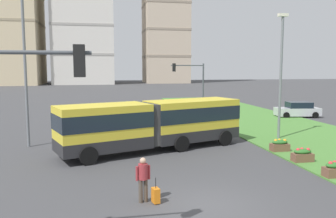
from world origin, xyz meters
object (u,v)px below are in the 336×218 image
(flower_planter_1, at_px, (302,155))
(traffic_light_far_right, at_px, (192,81))
(apartment_tower_westcentre, at_px, (83,1))
(flower_planter_0, at_px, (336,169))
(flower_planter_2, at_px, (280,145))
(pedestrian_crossing, at_px, (143,177))
(streetlight_median, at_px, (281,71))
(streetlight_left, at_px, (25,61))
(car_silver_hatch, at_px, (298,110))
(apartment_tower_centre, at_px, (165,6))
(apartment_tower_west, at_px, (8,9))
(car_white_van, at_px, (77,114))
(articulated_bus, at_px, (154,124))
(rolling_suitcase, at_px, (156,195))

(flower_planter_1, bearing_deg, traffic_light_far_right, 95.03)
(flower_planter_1, relative_size, apartment_tower_westcentre, 0.02)
(flower_planter_0, distance_m, flower_planter_1, 2.71)
(traffic_light_far_right, bearing_deg, flower_planter_2, -84.15)
(pedestrian_crossing, relative_size, streetlight_median, 0.20)
(flower_planter_1, height_order, streetlight_left, streetlight_left)
(car_silver_hatch, height_order, flower_planter_0, car_silver_hatch)
(flower_planter_0, distance_m, streetlight_median, 10.04)
(flower_planter_0, distance_m, apartment_tower_centre, 107.43)
(car_silver_hatch, xyz_separation_m, apartment_tower_west, (-46.18, 80.93, 21.49))
(flower_planter_1, distance_m, flower_planter_2, 2.44)
(car_white_van, bearing_deg, traffic_light_far_right, 1.51)
(car_white_van, bearing_deg, articulated_bus, -66.88)
(apartment_tower_westcentre, bearing_deg, apartment_tower_centre, 2.21)
(car_white_van, height_order, apartment_tower_westcentre, apartment_tower_westcentre)
(apartment_tower_westcentre, xyz_separation_m, apartment_tower_centre, (26.74, 1.03, -0.57))
(pedestrian_crossing, bearing_deg, articulated_bus, 78.57)
(apartment_tower_west, bearing_deg, pedestrian_crossing, -74.69)
(apartment_tower_west, bearing_deg, streetlight_median, -66.97)
(apartment_tower_west, distance_m, apartment_tower_centre, 48.51)
(apartment_tower_west, bearing_deg, flower_planter_0, -69.77)
(streetlight_median, relative_size, apartment_tower_west, 0.20)
(flower_planter_0, bearing_deg, rolling_suitcase, -170.80)
(flower_planter_2, bearing_deg, articulated_bus, 164.90)
(rolling_suitcase, relative_size, flower_planter_1, 0.88)
(flower_planter_0, relative_size, apartment_tower_west, 0.02)
(streetlight_median, bearing_deg, articulated_bus, -169.92)
(flower_planter_1, height_order, streetlight_median, streetlight_median)
(car_silver_hatch, height_order, apartment_tower_west, apartment_tower_west)
(car_white_van, bearing_deg, flower_planter_0, -57.03)
(apartment_tower_centre, bearing_deg, apartment_tower_westcentre, -177.79)
(streetlight_median, bearing_deg, car_silver_hatch, 52.93)
(car_white_van, distance_m, apartment_tower_westcentre, 86.89)
(pedestrian_crossing, relative_size, flower_planter_2, 1.58)
(articulated_bus, relative_size, car_silver_hatch, 2.58)
(rolling_suitcase, relative_size, traffic_light_far_right, 0.18)
(flower_planter_2, bearing_deg, streetlight_median, 62.56)
(flower_planter_2, xyz_separation_m, apartment_tower_west, (-36.74, 94.57, 21.82))
(car_white_van, height_order, flower_planter_2, car_white_van)
(flower_planter_0, relative_size, streetlight_left, 0.11)
(car_white_van, xyz_separation_m, streetlight_left, (-2.46, -10.06, 4.75))
(articulated_bus, bearing_deg, car_white_van, 113.12)
(flower_planter_0, distance_m, apartment_tower_west, 108.49)
(rolling_suitcase, distance_m, apartment_tower_centre, 110.07)
(traffic_light_far_right, xyz_separation_m, streetlight_median, (3.42, -11.19, 1.04))
(flower_planter_1, height_order, traffic_light_far_right, traffic_light_far_right)
(car_white_van, height_order, pedestrian_crossing, pedestrian_crossing)
(flower_planter_0, height_order, streetlight_median, streetlight_median)
(flower_planter_1, xyz_separation_m, streetlight_median, (1.90, 6.10, 4.42))
(flower_planter_0, bearing_deg, car_white_van, 122.97)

